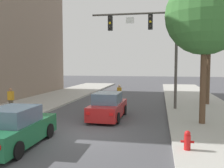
# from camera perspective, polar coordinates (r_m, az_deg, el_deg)

# --- Properties ---
(ground_plane) EXTENTS (120.00, 120.00, 0.00)m
(ground_plane) POSITION_cam_1_polar(r_m,az_deg,el_deg) (11.99, -6.51, -11.46)
(ground_plane) COLOR #4C4C51
(traffic_signal_mast) EXTENTS (6.20, 0.38, 7.50)m
(traffic_signal_mast) POSITION_cam_1_polar(r_m,az_deg,el_deg) (18.27, 9.12, 10.81)
(traffic_signal_mast) COLOR #514C47
(traffic_signal_mast) RESTS_ON sidewalk_right
(car_lead_red) EXTENTS (1.87, 4.26, 1.60)m
(car_lead_red) POSITION_cam_1_polar(r_m,az_deg,el_deg) (15.19, -0.93, -5.25)
(car_lead_red) COLOR #B21E1E
(car_lead_red) RESTS_ON ground
(car_following_green) EXTENTS (1.90, 4.27, 1.60)m
(car_following_green) POSITION_cam_1_polar(r_m,az_deg,el_deg) (10.81, -21.30, -9.55)
(car_following_green) COLOR #1E663D
(car_following_green) RESTS_ON ground
(pedestrian_sidewalk_left_walker) EXTENTS (0.36, 0.22, 1.64)m
(pedestrian_sidewalk_left_walker) POSITION_cam_1_polar(r_m,az_deg,el_deg) (17.39, -22.25, -3.21)
(pedestrian_sidewalk_left_walker) COLOR brown
(pedestrian_sidewalk_left_walker) RESTS_ON sidewalk_left
(pedestrian_crossing_road) EXTENTS (0.36, 0.22, 1.64)m
(pedestrian_crossing_road) POSITION_cam_1_polar(r_m,az_deg,el_deg) (20.50, 1.69, -2.19)
(pedestrian_crossing_road) COLOR #232847
(pedestrian_crossing_road) RESTS_ON ground
(fire_hydrant) EXTENTS (0.48, 0.24, 0.72)m
(fire_hydrant) POSITION_cam_1_polar(r_m,az_deg,el_deg) (9.74, 16.94, -12.28)
(fire_hydrant) COLOR red
(fire_hydrant) RESTS_ON sidewalk_right
(street_tree_nearest) EXTENTS (4.11, 4.11, 7.75)m
(street_tree_nearest) POSITION_cam_1_polar(r_m,az_deg,el_deg) (14.16, 20.62, 14.52)
(street_tree_nearest) COLOR brown
(street_tree_nearest) RESTS_ON sidewalk_right
(street_tree_second) EXTENTS (4.40, 4.40, 8.40)m
(street_tree_second) POSITION_cam_1_polar(r_m,az_deg,el_deg) (21.23, 21.51, 12.39)
(street_tree_second) COLOR brown
(street_tree_second) RESTS_ON sidewalk_right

